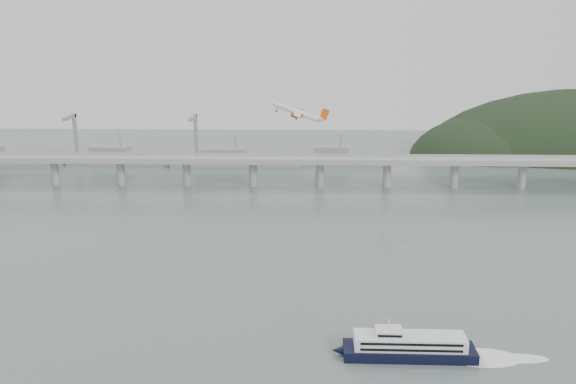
{
  "coord_description": "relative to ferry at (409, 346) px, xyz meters",
  "views": [
    {
      "loc": [
        7.77,
        -242.41,
        118.99
      ],
      "look_at": [
        0.0,
        55.0,
        36.0
      ],
      "focal_mm": 38.0,
      "sensor_mm": 36.0,
      "label": 1
    }
  ],
  "objects": [
    {
      "name": "ground",
      "position": [
        -47.17,
        41.01,
        -4.08
      ],
      "size": [
        900.0,
        900.0,
        0.0
      ],
      "primitive_type": "plane",
      "color": "slate",
      "rests_on": "ground"
    },
    {
      "name": "distant_fleet",
      "position": [
        -202.53,
        306.09,
        2.14
      ],
      "size": [
        453.0,
        60.9,
        40.0
      ],
      "color": "gray",
      "rests_on": "ground"
    },
    {
      "name": "airliner",
      "position": [
        -42.62,
        149.72,
        64.65
      ],
      "size": [
        35.56,
        32.16,
        14.55
      ],
      "rotation": [
        0.05,
        -0.35,
        3.13
      ],
      "color": "white",
      "rests_on": "ground"
    },
    {
      "name": "bridge",
      "position": [
        -48.32,
        241.01,
        13.57
      ],
      "size": [
        800.0,
        22.0,
        23.9
      ],
      "color": "gray",
      "rests_on": "ground"
    },
    {
      "name": "ferry",
      "position": [
        0.0,
        0.0,
        0.0
      ],
      "size": [
        79.73,
        14.28,
        15.05
      ],
      "rotation": [
        0.0,
        0.0,
        -0.01
      ],
      "color": "black",
      "rests_on": "ground"
    }
  ]
}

